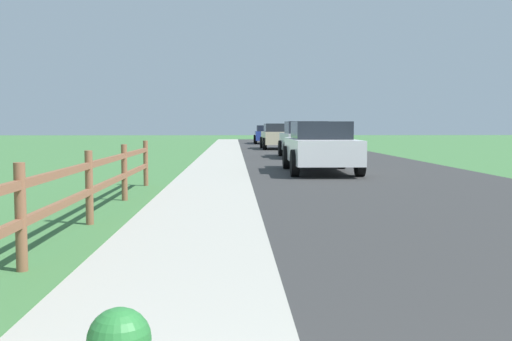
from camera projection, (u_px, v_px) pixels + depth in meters
ground_plane at (244, 158)px, 25.46m from camera, size 120.00×120.00×0.00m
road_asphalt at (318, 156)px, 27.58m from camera, size 7.00×66.00×0.01m
curb_concrete at (178, 156)px, 27.33m from camera, size 6.00×66.00×0.01m
grass_verge at (146, 156)px, 27.28m from camera, size 5.00×66.00×0.00m
rail_fence at (61, 192)px, 7.05m from camera, size 0.11×13.68×1.07m
parked_suv_white at (320, 146)px, 17.86m from camera, size 2.09×4.92×1.53m
parked_car_silver at (305, 139)px, 26.22m from camera, size 2.20×4.23×1.60m
parked_car_beige at (278, 136)px, 35.65m from camera, size 2.08×4.33×1.53m
parked_car_blue at (267, 134)px, 46.21m from camera, size 2.19×4.96×1.42m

